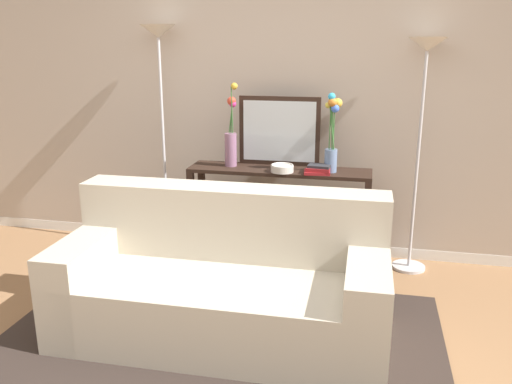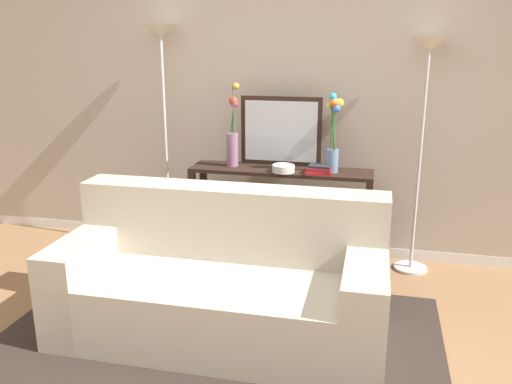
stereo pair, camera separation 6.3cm
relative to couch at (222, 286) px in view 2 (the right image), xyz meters
The scene contains 12 objects.
back_wall 1.92m from the couch, 87.14° to the left, with size 12.00×0.15×2.99m.
area_rug 0.35m from the couch, 89.82° to the right, with size 2.68×1.79×0.01m.
couch is the anchor object (origin of this frame).
console_table 1.15m from the couch, 82.43° to the left, with size 1.42×0.33×0.80m.
floor_lamp_left 1.92m from the couch, 124.56° to the left, with size 0.28×0.28×1.89m.
floor_lamp_right 2.04m from the couch, 46.51° to the left, with size 0.28×0.28×1.79m.
wall_mirror 1.46m from the couch, 84.48° to the left, with size 0.65×0.02×0.55m.
vase_tall_flowers 1.36m from the couch, 102.17° to the left, with size 0.11×0.12×0.65m.
vase_short_flowers 1.44m from the couch, 63.34° to the left, with size 0.13×0.11×0.60m.
fruit_bowl 1.16m from the couch, 79.66° to the left, with size 0.17×0.17×0.06m.
book_stack 1.24m from the couch, 65.91° to the left, with size 0.21×0.16×0.07m.
book_row_under_console 1.18m from the couch, 105.30° to the left, with size 0.27×0.18×0.13m.
Camera 2 is at (0.81, -2.19, 1.76)m, focal length 37.12 mm.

